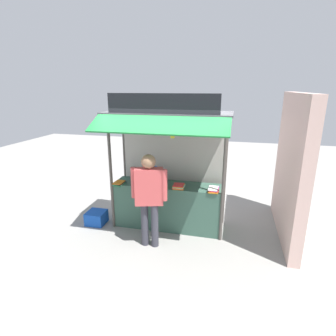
# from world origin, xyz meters

# --- Properties ---
(ground_plane) EXTENTS (20.00, 20.00, 0.00)m
(ground_plane) POSITION_xyz_m (0.00, 0.00, 0.00)
(ground_plane) COLOR gray
(stall_counter) EXTENTS (2.24, 0.58, 0.95)m
(stall_counter) POSITION_xyz_m (0.00, 0.00, 0.48)
(stall_counter) COLOR #385B4C
(stall_counter) RESTS_ON ground
(stall_structure) EXTENTS (2.44, 1.47, 2.77)m
(stall_structure) POSITION_xyz_m (0.00, 0.12, 1.66)
(stall_structure) COLOR #4C4742
(stall_structure) RESTS_ON ground
(water_bottle_far_left) EXTENTS (0.06, 0.06, 0.23)m
(water_bottle_far_left) POSITION_xyz_m (-0.15, 0.11, 1.06)
(water_bottle_far_left) COLOR silver
(water_bottle_far_left) RESTS_ON stall_counter
(water_bottle_mid_right) EXTENTS (0.09, 0.09, 0.31)m
(water_bottle_mid_right) POSITION_xyz_m (-0.31, 0.20, 1.10)
(water_bottle_mid_right) COLOR silver
(water_bottle_mid_right) RESTS_ON stall_counter
(water_bottle_far_right) EXTENTS (0.07, 0.07, 0.25)m
(water_bottle_far_right) POSITION_xyz_m (-0.70, 0.02, 1.07)
(water_bottle_far_right) COLOR silver
(water_bottle_far_right) RESTS_ON stall_counter
(magazine_stack_left) EXTENTS (0.21, 0.31, 0.07)m
(magazine_stack_left) POSITION_xyz_m (0.94, -0.17, 0.98)
(magazine_stack_left) COLOR orange
(magazine_stack_left) RESTS_ON stall_counter
(magazine_stack_right) EXTENTS (0.23, 0.27, 0.08)m
(magazine_stack_right) POSITION_xyz_m (0.26, -0.17, 0.99)
(magazine_stack_right) COLOR orange
(magazine_stack_right) RESTS_ON stall_counter
(magazine_stack_center) EXTENTS (0.27, 0.27, 0.09)m
(magazine_stack_center) POSITION_xyz_m (-0.52, -0.14, 1.00)
(magazine_stack_center) COLOR yellow
(magazine_stack_center) RESTS_ON stall_counter
(magazine_stack_front_right) EXTENTS (0.21, 0.30, 0.05)m
(magazine_stack_front_right) POSITION_xyz_m (-0.98, -0.23, 0.98)
(magazine_stack_front_right) COLOR green
(magazine_stack_front_right) RESTS_ON stall_counter
(banana_bunch_inner_right) EXTENTS (0.10, 0.10, 0.31)m
(banana_bunch_inner_right) POSITION_xyz_m (0.18, -0.39, 2.05)
(banana_bunch_inner_right) COLOR #332D23
(banana_bunch_rightmost) EXTENTS (0.11, 0.11, 0.26)m
(banana_bunch_rightmost) POSITION_xyz_m (0.55, -0.39, 2.11)
(banana_bunch_rightmost) COLOR #332D23
(vendor_person) EXTENTS (0.67, 0.34, 1.76)m
(vendor_person) POSITION_xyz_m (-0.15, -0.79, 1.06)
(vendor_person) COLOR #383842
(vendor_person) RESTS_ON ground
(plastic_crate) EXTENTS (0.40, 0.40, 0.28)m
(plastic_crate) POSITION_xyz_m (-1.55, -0.26, 0.14)
(plastic_crate) COLOR #194CB2
(plastic_crate) RESTS_ON ground
(neighbour_wall) EXTENTS (0.20, 2.40, 2.78)m
(neighbour_wall) POSITION_xyz_m (2.36, 0.30, 1.39)
(neighbour_wall) COLOR beige
(neighbour_wall) RESTS_ON ground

